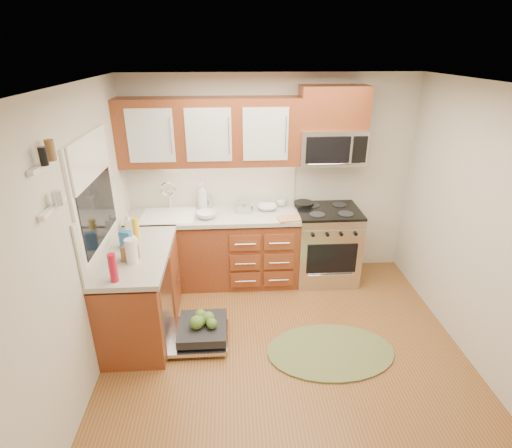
{
  "coord_description": "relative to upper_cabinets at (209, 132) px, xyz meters",
  "views": [
    {
      "loc": [
        -0.49,
        -2.99,
        2.77
      ],
      "look_at": [
        -0.24,
        0.85,
        1.04
      ],
      "focal_mm": 28.0,
      "sensor_mm": 36.0,
      "label": 1
    }
  ],
  "objects": [
    {
      "name": "red_bottle",
      "position": [
        -0.78,
        -1.57,
        -0.82
      ],
      "size": [
        0.08,
        0.08,
        0.26
      ],
      "primitive_type": "cylinder",
      "rotation": [
        0.0,
        0.0,
        -0.13
      ],
      "color": "red",
      "rests_on": "countertop_left"
    },
    {
      "name": "cutting_board",
      "position": [
        0.91,
        -0.35,
        -0.94
      ],
      "size": [
        0.31,
        0.22,
        0.02
      ],
      "primitive_type": "cube",
      "rotation": [
        0.0,
        0.0,
        0.13
      ],
      "color": "#B07D50",
      "rests_on": "countertop_back"
    },
    {
      "name": "paper_towel_roll",
      "position": [
        -0.7,
        -1.26,
        -0.83
      ],
      "size": [
        0.14,
        0.14,
        0.24
      ],
      "primitive_type": "cylinder",
      "rotation": [
        0.0,
        0.0,
        0.31
      ],
      "color": "white",
      "rests_on": "countertop_left"
    },
    {
      "name": "countertop_left",
      "position": [
        -0.71,
        -1.05,
        -0.97
      ],
      "size": [
        0.64,
        1.27,
        0.05
      ],
      "primitive_type": "cube",
      "color": "#AFABA0",
      "rests_on": "base_cabinet_left"
    },
    {
      "name": "blue_carton",
      "position": [
        -0.82,
        -0.95,
        -0.86
      ],
      "size": [
        0.13,
        0.09,
        0.18
      ],
      "primitive_type": "cube",
      "rotation": [
        0.0,
        0.0,
        -0.25
      ],
      "color": "#266AB1",
      "rests_on": "countertop_left"
    },
    {
      "name": "shelf_lower",
      "position": [
        -0.99,
        -1.92,
        -0.12
      ],
      "size": [
        0.04,
        0.4,
        0.03
      ],
      "primitive_type": "cube",
      "color": "white",
      "rests_on": "ground"
    },
    {
      "name": "backsplash_left",
      "position": [
        -1.01,
        -1.05,
        -0.67
      ],
      "size": [
        0.02,
        1.25,
        0.57
      ],
      "primitive_type": "cube",
      "color": "silver",
      "rests_on": "ground"
    },
    {
      "name": "shelf_upper",
      "position": [
        -0.99,
        -1.92,
        0.17
      ],
      "size": [
        0.04,
        0.4,
        0.03
      ],
      "primitive_type": "cube",
      "color": "white",
      "rests_on": "ground"
    },
    {
      "name": "mustard_bottle",
      "position": [
        -0.77,
        -0.72,
        -0.84
      ],
      "size": [
        0.07,
        0.07,
        0.22
      ],
      "primitive_type": "cylinder",
      "rotation": [
        0.0,
        0.0,
        -0.08
      ],
      "color": "yellow",
      "rests_on": "countertop_left"
    },
    {
      "name": "dishwasher",
      "position": [
        -0.13,
        -1.27,
        -1.77
      ],
      "size": [
        0.7,
        0.6,
        0.2
      ],
      "primitive_type": null,
      "color": "silver",
      "rests_on": "ground"
    },
    {
      "name": "skillet",
      "position": [
        1.12,
        0.01,
        -0.9
      ],
      "size": [
        0.32,
        0.32,
        0.05
      ],
      "primitive_type": "cylinder",
      "rotation": [
        0.0,
        0.0,
        0.39
      ],
      "color": "black",
      "rests_on": "range"
    },
    {
      "name": "bowl_b",
      "position": [
        -0.07,
        -0.24,
        -0.91
      ],
      "size": [
        0.24,
        0.24,
        0.07
      ],
      "primitive_type": "imported",
      "rotation": [
        0.0,
        0.0,
        0.01
      ],
      "color": "#999999",
      "rests_on": "countertop_back"
    },
    {
      "name": "sink",
      "position": [
        -0.52,
        -0.16,
        -1.07
      ],
      "size": [
        0.62,
        0.5,
        0.26
      ],
      "primitive_type": null,
      "color": "white",
      "rests_on": "ground"
    },
    {
      "name": "window",
      "position": [
        -1.01,
        -1.07,
        -0.32
      ],
      "size": [
        0.03,
        1.05,
        1.05
      ],
      "primitive_type": null,
      "color": "white",
      "rests_on": "ground"
    },
    {
      "name": "microwave",
      "position": [
        1.41,
        -0.02,
        -0.18
      ],
      "size": [
        0.76,
        0.38,
        0.4
      ],
      "primitive_type": null,
      "color": "silver",
      "rests_on": "ground"
    },
    {
      "name": "window_blind",
      "position": [
        -0.98,
        -1.07,
        0.0
      ],
      "size": [
        0.02,
        0.96,
        0.4
      ],
      "primitive_type": "cube",
      "color": "white",
      "rests_on": "ground"
    },
    {
      "name": "ceiling",
      "position": [
        0.73,
        -1.57,
        0.62
      ],
      "size": [
        3.5,
        3.5,
        0.0
      ],
      "primitive_type": "plane",
      "rotation": [
        3.14,
        0.0,
        0.0
      ],
      "color": "white",
      "rests_on": "ground"
    },
    {
      "name": "rug",
      "position": [
        1.17,
        -1.54,
        -1.86
      ],
      "size": [
        1.42,
        1.1,
        0.02
      ],
      "primitive_type": null,
      "rotation": [
        0.0,
        0.0,
        0.25
      ],
      "color": "olive",
      "rests_on": "ground"
    },
    {
      "name": "soap_bottle_b",
      "position": [
        -0.9,
        -0.52,
        -0.86
      ],
      "size": [
        0.1,
        0.1,
        0.19
      ],
      "primitive_type": "imported",
      "rotation": [
        0.0,
        0.0,
        0.25
      ],
      "color": "#999999",
      "rests_on": "countertop_left"
    },
    {
      "name": "countertop_back",
      "position": [
        0.0,
        -0.14,
        -0.97
      ],
      "size": [
        2.07,
        0.64,
        0.05
      ],
      "primitive_type": "cube",
      "color": "#AFABA0",
      "rests_on": "base_cabinet_back"
    },
    {
      "name": "cup",
      "position": [
        0.85,
        0.07,
        -0.9
      ],
      "size": [
        0.15,
        0.15,
        0.1
      ],
      "primitive_type": "imported",
      "rotation": [
        0.0,
        0.0,
        -0.27
      ],
      "color": "#999999",
      "rests_on": "countertop_back"
    },
    {
      "name": "base_cabinet_left",
      "position": [
        -0.72,
        -1.05,
        -1.45
      ],
      "size": [
        0.6,
        1.25,
        0.85
      ],
      "primitive_type": "cube",
      "color": "maroon",
      "rests_on": "ground"
    },
    {
      "name": "wall_back",
      "position": [
        0.73,
        0.18,
        -0.62
      ],
      "size": [
        3.5,
        0.04,
        2.5
      ],
      "primitive_type": "cube",
      "color": "beige",
      "rests_on": "ground"
    },
    {
      "name": "upper_cabinets",
      "position": [
        0.0,
        0.0,
        0.0
      ],
      "size": [
        2.05,
        0.35,
        0.75
      ],
      "primitive_type": null,
      "color": "maroon",
      "rests_on": "ground"
    },
    {
      "name": "bowl_a",
      "position": [
        0.67,
        -0.03,
        -0.92
      ],
      "size": [
        0.23,
        0.23,
        0.06
      ],
      "primitive_type": "imported",
      "rotation": [
        0.0,
        0.0,
        -0.03
      ],
      "color": "#999999",
      "rests_on": "countertop_back"
    },
    {
      "name": "soap_bottle_a",
      "position": [
        -0.12,
        0.06,
        -0.79
      ],
      "size": [
        0.16,
        0.16,
        0.32
      ],
      "primitive_type": "imported",
      "rotation": [
        0.0,
        0.0,
        -0.41
      ],
      "color": "#999999",
      "rests_on": "countertop_back"
    },
    {
      "name": "stock_pot",
      "position": [
        0.38,
        -0.07,
        -0.88
      ],
      "size": [
        0.26,
        0.26,
        0.13
      ],
      "primitive_type": "cylinder",
      "rotation": [
        0.0,
        0.0,
        0.2
      ],
      "color": "silver",
      "rests_on": "countertop_back"
    },
    {
      "name": "wall_front",
      "position": [
        0.73,
        -3.33,
        -0.62
      ],
      "size": [
        3.5,
        0.04,
        2.5
      ],
      "primitive_type": "cube",
      "color": "beige",
      "rests_on": "ground"
    },
    {
      "name": "base_cabinet_back",
      "position": [
        0.0,
        -0.12,
        -1.45
      ],
      "size": [
        2.05,
        0.6,
        0.85
      ],
      "primitive_type": "cube",
      "color": "maroon",
      "rests_on": "ground"
    },
    {
      "name": "soap_bottle_c",
      "position": [
        -0.78,
        -0.9,
        -0.87
      ],
      "size": [
        0.15,
        0.15,
        0.15
      ],
      "primitive_type": "imported",
      "rotation": [
        0.0,
        0.0,
        -0.3
      ],
      "color": "#999999",
      "rests_on": "countertop_left"
    },
    {
      "name": "floor",
      "position": [
        0.73,
        -1.57,
        -1.88
      ],
      "size": [
        3.5,
        3.5,
        0.0
      ],
      "primitive_type": "plane",
      "color": "brown",
      "rests_on": "ground"
    },
    {
      "name": "wall_left",
      "position": [
        -1.02,
        -1.57,
        -0.62
      ],
      "size": [
        0.04,
        3.5,
        2.5
      ],
      "primitive_type": "cube",
      "color": "beige",
      "rests_on": "ground"
    },
    {
      "name": "cabinet_over_mw",
      "position": [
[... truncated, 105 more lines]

